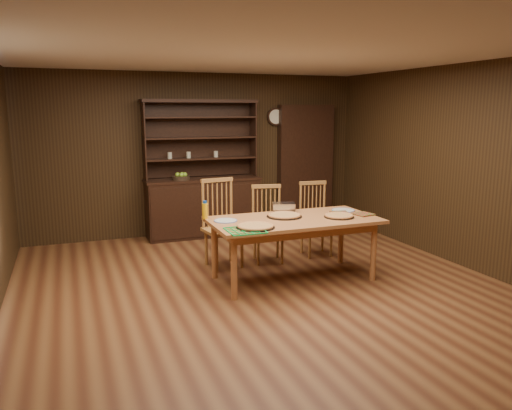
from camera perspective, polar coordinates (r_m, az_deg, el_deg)
name	(u,v)px	position (r m, az deg, el deg)	size (l,w,h in m)	color
floor	(267,291)	(5.71, 1.24, -9.84)	(6.00, 6.00, 0.00)	brown
room_shell	(267,151)	(5.36, 1.31, 6.16)	(6.00, 6.00, 6.00)	silver
china_hutch	(203,199)	(8.09, -6.10, 0.65)	(1.84, 0.52, 2.17)	black
doorway	(305,166)	(8.82, 5.64, 4.50)	(1.00, 0.18, 2.10)	black
wall_clock	(275,117)	(8.59, 2.24, 10.05)	(0.30, 0.05, 0.30)	black
dining_table	(294,225)	(5.93, 4.34, -2.27)	(1.99, 0.99, 0.75)	#AA673B
chair_left	(221,220)	(6.51, -4.05, -1.69)	(0.52, 0.51, 1.14)	#AC7A3B
chair_center	(267,221)	(6.71, 1.30, -1.83)	(0.50, 0.48, 1.03)	#AC7A3B
chair_right	(315,216)	(7.07, 6.73, -1.25)	(0.45, 0.44, 1.03)	#AC7A3B
pizza_left	(255,226)	(5.43, -0.06, -2.45)	(0.42, 0.42, 0.04)	black
pizza_right	(339,216)	(6.04, 9.48, -1.23)	(0.36, 0.36, 0.04)	black
pizza_center	(284,215)	(5.99, 3.26, -1.20)	(0.43, 0.43, 0.04)	black
cooling_rack	(245,230)	(5.30, -1.24, -2.89)	(0.37, 0.37, 0.02)	green
plate_left	(226,221)	(5.75, -3.50, -1.81)	(0.27, 0.27, 0.02)	beige
plate_right	(343,210)	(6.43, 9.93, -0.59)	(0.29, 0.29, 0.02)	beige
foil_dish	(283,207)	(6.30, 3.16, -0.26)	(0.28, 0.20, 0.11)	white
juice_bottle	(205,210)	(5.90, -5.85, -0.61)	(0.06, 0.06, 0.21)	#EBA40C
pot_holder_a	(363,214)	(6.24, 12.15, -1.03)	(0.22, 0.22, 0.02)	maroon
pot_holder_b	(340,213)	(6.27, 9.54, -0.89)	(0.21, 0.21, 0.02)	maroon
fruit_bowl	(181,177)	(7.88, -8.57, 3.18)	(0.28, 0.28, 0.12)	black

